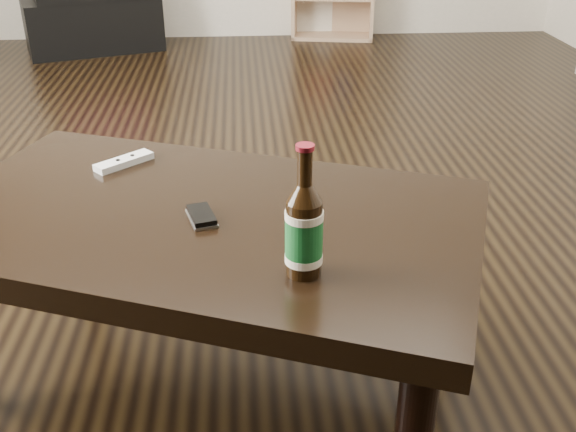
{
  "coord_description": "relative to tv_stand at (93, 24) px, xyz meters",
  "views": [
    {
      "loc": [
        0.09,
        -2.24,
        1.17
      ],
      "look_at": [
        0.17,
        -1.15,
        0.59
      ],
      "focal_mm": 42.0,
      "sensor_mm": 36.0,
      "label": 1
    }
  ],
  "objects": [
    {
      "name": "coffee_table",
      "position": [
        0.91,
        -3.5,
        0.23
      ],
      "size": [
        1.43,
        1.13,
        0.47
      ],
      "rotation": [
        0.0,
        0.0,
        -0.36
      ],
      "color": "black",
      "rests_on": "floor"
    },
    {
      "name": "beer_bottle",
      "position": [
        1.12,
        -3.77,
        0.38
      ],
      "size": [
        0.08,
        0.08,
        0.26
      ],
      "rotation": [
        0.0,
        0.0,
        0.19
      ],
      "color": "black",
      "rests_on": "coffee_table"
    },
    {
      "name": "remote",
      "position": [
        0.7,
        -3.21,
        0.3
      ],
      "size": [
        0.15,
        0.14,
        0.02
      ],
      "rotation": [
        0.0,
        0.0,
        -0.84
      ],
      "color": "silver",
      "rests_on": "coffee_table"
    },
    {
      "name": "floor",
      "position": [
        0.92,
        -2.63,
        -0.18
      ],
      "size": [
        5.0,
        6.0,
        0.01
      ],
      "primitive_type": "cube",
      "color": "black",
      "rests_on": "ground"
    },
    {
      "name": "tv_stand",
      "position": [
        0.0,
        0.0,
        0.0
      ],
      "size": [
        1.0,
        0.72,
        0.36
      ],
      "primitive_type": "cube",
      "rotation": [
        0.0,
        0.0,
        0.34
      ],
      "color": "black",
      "rests_on": "floor"
    },
    {
      "name": "phone",
      "position": [
        0.92,
        -3.54,
        0.3
      ],
      "size": [
        0.08,
        0.11,
        0.02
      ],
      "rotation": [
        0.0,
        0.0,
        0.27
      ],
      "color": "#AFB0B1",
      "rests_on": "coffee_table"
    }
  ]
}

